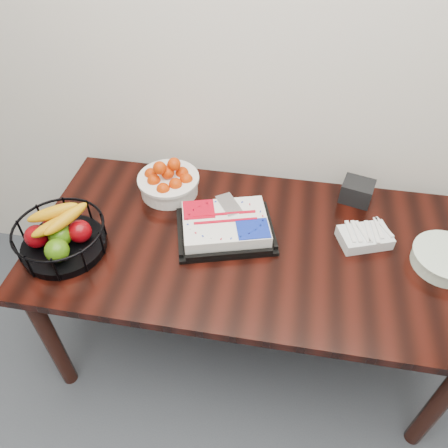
% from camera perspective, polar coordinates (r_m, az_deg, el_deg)
% --- Properties ---
extents(table, '(1.80, 0.90, 0.75)m').
position_cam_1_polar(table, '(1.88, 3.27, -4.18)').
color(table, black).
rests_on(table, ground).
extents(cake_tray, '(0.47, 0.41, 0.08)m').
position_cam_1_polar(cake_tray, '(1.82, 0.17, -0.29)').
color(cake_tray, black).
rests_on(cake_tray, table).
extents(tangerine_bowl, '(0.28, 0.28, 0.18)m').
position_cam_1_polar(tangerine_bowl, '(2.01, -7.28, 5.86)').
color(tangerine_bowl, white).
rests_on(tangerine_bowl, table).
extents(fruit_basket, '(0.36, 0.36, 0.19)m').
position_cam_1_polar(fruit_basket, '(1.85, -20.59, -1.37)').
color(fruit_basket, black).
rests_on(fruit_basket, table).
extents(plate_stack, '(0.26, 0.26, 0.06)m').
position_cam_1_polar(plate_stack, '(1.91, 26.93, -4.11)').
color(plate_stack, white).
rests_on(plate_stack, table).
extents(fork_bag, '(0.24, 0.19, 0.06)m').
position_cam_1_polar(fork_bag, '(1.88, 17.89, -1.61)').
color(fork_bag, silver).
rests_on(fork_bag, table).
extents(napkin_box, '(0.16, 0.15, 0.10)m').
position_cam_1_polar(napkin_box, '(2.06, 16.99, 4.10)').
color(napkin_box, black).
rests_on(napkin_box, table).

